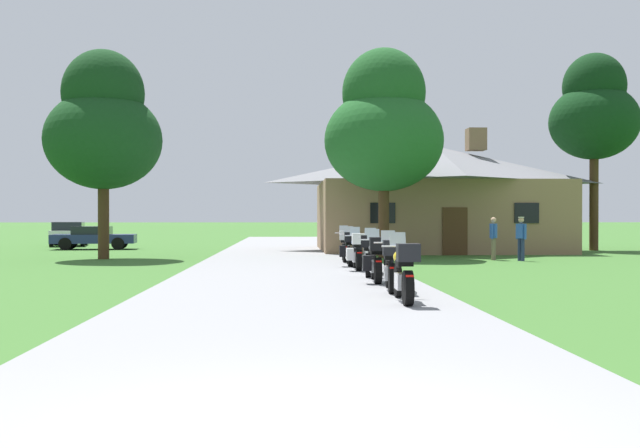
{
  "coord_description": "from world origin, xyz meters",
  "views": [
    {
      "loc": [
        -0.14,
        -5.59,
        1.64
      ],
      "look_at": [
        1.08,
        21.6,
        1.42
      ],
      "focal_mm": 42.85,
      "sensor_mm": 36.0,
      "label": 1
    }
  ],
  "objects_px": {
    "motorcycle_white_fourth_in_row": "(369,255)",
    "bystander_blue_shirt_beside_signpost": "(521,236)",
    "motorcycle_silver_third_in_row": "(376,260)",
    "motorcycle_orange_second_in_row": "(391,265)",
    "motorcycle_red_farthest_in_row": "(345,246)",
    "tree_right_of_lodge": "(594,112)",
    "parked_white_suv_far_left": "(69,233)",
    "motorcycle_blue_fifth_in_row": "(358,252)",
    "motorcycle_red_sixth_in_row": "(350,249)",
    "motorcycle_yellow_nearest_to_camera": "(404,273)",
    "bystander_blue_shirt_near_lodge": "(493,236)",
    "tree_left_near": "(103,126)",
    "parked_navy_sedan_far_left": "(94,237)",
    "tree_by_lodge_front": "(384,127)"
  },
  "relations": [
    {
      "from": "motorcycle_orange_second_in_row",
      "to": "motorcycle_red_sixth_in_row",
      "type": "height_order",
      "value": "same"
    },
    {
      "from": "bystander_blue_shirt_beside_signpost",
      "to": "parked_navy_sedan_far_left",
      "type": "xyz_separation_m",
      "value": [
        -18.95,
        11.51,
        -0.31
      ]
    },
    {
      "from": "motorcycle_yellow_nearest_to_camera",
      "to": "motorcycle_red_sixth_in_row",
      "type": "bearing_deg",
      "value": 91.74
    },
    {
      "from": "motorcycle_silver_third_in_row",
      "to": "motorcycle_red_sixth_in_row",
      "type": "xyz_separation_m",
      "value": [
        -0.11,
        6.45,
        0.0
      ]
    },
    {
      "from": "motorcycle_red_farthest_in_row",
      "to": "parked_navy_sedan_far_left",
      "type": "bearing_deg",
      "value": 135.93
    },
    {
      "from": "motorcycle_white_fourth_in_row",
      "to": "bystander_blue_shirt_beside_signpost",
      "type": "xyz_separation_m",
      "value": [
        6.67,
        7.88,
        0.33
      ]
    },
    {
      "from": "bystander_blue_shirt_beside_signpost",
      "to": "tree_by_lodge_front",
      "type": "bearing_deg",
      "value": -138.31
    },
    {
      "from": "motorcycle_orange_second_in_row",
      "to": "bystander_blue_shirt_beside_signpost",
      "type": "bearing_deg",
      "value": 65.59
    },
    {
      "from": "bystander_blue_shirt_beside_signpost",
      "to": "tree_by_lodge_front",
      "type": "distance_m",
      "value": 7.06
    },
    {
      "from": "motorcycle_yellow_nearest_to_camera",
      "to": "motorcycle_red_sixth_in_row",
      "type": "relative_size",
      "value": 1.0
    },
    {
      "from": "motorcycle_red_farthest_in_row",
      "to": "tree_right_of_lodge",
      "type": "distance_m",
      "value": 17.95
    },
    {
      "from": "motorcycle_orange_second_in_row",
      "to": "motorcycle_red_farthest_in_row",
      "type": "xyz_separation_m",
      "value": [
        -0.14,
        11.14,
        0.0
      ]
    },
    {
      "from": "bystander_blue_shirt_near_lodge",
      "to": "tree_right_of_lodge",
      "type": "distance_m",
      "value": 12.72
    },
    {
      "from": "motorcycle_red_farthest_in_row",
      "to": "tree_by_lodge_front",
      "type": "bearing_deg",
      "value": 64.14
    },
    {
      "from": "bystander_blue_shirt_near_lodge",
      "to": "tree_right_of_lodge",
      "type": "relative_size",
      "value": 0.17
    },
    {
      "from": "tree_left_near",
      "to": "motorcycle_red_farthest_in_row",
      "type": "bearing_deg",
      "value": -18.83
    },
    {
      "from": "motorcycle_orange_second_in_row",
      "to": "motorcycle_silver_third_in_row",
      "type": "height_order",
      "value": "same"
    },
    {
      "from": "motorcycle_blue_fifth_in_row",
      "to": "bystander_blue_shirt_near_lodge",
      "type": "height_order",
      "value": "bystander_blue_shirt_near_lodge"
    },
    {
      "from": "motorcycle_white_fourth_in_row",
      "to": "motorcycle_red_sixth_in_row",
      "type": "bearing_deg",
      "value": 100.16
    },
    {
      "from": "motorcycle_red_sixth_in_row",
      "to": "parked_white_suv_far_left",
      "type": "distance_m",
      "value": 25.05
    },
    {
      "from": "motorcycle_blue_fifth_in_row",
      "to": "tree_right_of_lodge",
      "type": "height_order",
      "value": "tree_right_of_lodge"
    },
    {
      "from": "motorcycle_yellow_nearest_to_camera",
      "to": "parked_navy_sedan_far_left",
      "type": "bearing_deg",
      "value": 116.42
    },
    {
      "from": "bystander_blue_shirt_near_lodge",
      "to": "bystander_blue_shirt_beside_signpost",
      "type": "bearing_deg",
      "value": 82.02
    },
    {
      "from": "motorcycle_yellow_nearest_to_camera",
      "to": "motorcycle_white_fourth_in_row",
      "type": "xyz_separation_m",
      "value": [
        0.07,
        6.57,
        0.0
      ]
    },
    {
      "from": "motorcycle_red_farthest_in_row",
      "to": "parked_white_suv_far_left",
      "type": "height_order",
      "value": "parked_white_suv_far_left"
    },
    {
      "from": "motorcycle_silver_third_in_row",
      "to": "tree_by_lodge_front",
      "type": "distance_m",
      "value": 13.42
    },
    {
      "from": "motorcycle_silver_third_in_row",
      "to": "motorcycle_red_sixth_in_row",
      "type": "height_order",
      "value": "same"
    },
    {
      "from": "tree_right_of_lodge",
      "to": "parked_navy_sedan_far_left",
      "type": "height_order",
      "value": "tree_right_of_lodge"
    },
    {
      "from": "tree_left_near",
      "to": "bystander_blue_shirt_near_lodge",
      "type": "bearing_deg",
      "value": -5.26
    },
    {
      "from": "motorcycle_blue_fifth_in_row",
      "to": "bystander_blue_shirt_beside_signpost",
      "type": "xyz_separation_m",
      "value": [
        6.78,
        5.6,
        0.34
      ]
    },
    {
      "from": "motorcycle_orange_second_in_row",
      "to": "motorcycle_white_fourth_in_row",
      "type": "height_order",
      "value": "same"
    },
    {
      "from": "motorcycle_red_sixth_in_row",
      "to": "motorcycle_red_farthest_in_row",
      "type": "xyz_separation_m",
      "value": [
        0.01,
        2.44,
        0.01
      ]
    },
    {
      "from": "motorcycle_blue_fifth_in_row",
      "to": "tree_left_near",
      "type": "distance_m",
      "value": 13.02
    },
    {
      "from": "motorcycle_yellow_nearest_to_camera",
      "to": "motorcycle_orange_second_in_row",
      "type": "xyz_separation_m",
      "value": [
        0.06,
        2.18,
        0.0
      ]
    },
    {
      "from": "motorcycle_red_sixth_in_row",
      "to": "bystander_blue_shirt_beside_signpost",
      "type": "height_order",
      "value": "bystander_blue_shirt_beside_signpost"
    },
    {
      "from": "motorcycle_blue_fifth_in_row",
      "to": "tree_by_lodge_front",
      "type": "relative_size",
      "value": 0.24
    },
    {
      "from": "parked_white_suv_far_left",
      "to": "motorcycle_orange_second_in_row",
      "type": "bearing_deg",
      "value": -74.09
    },
    {
      "from": "motorcycle_blue_fifth_in_row",
      "to": "motorcycle_red_sixth_in_row",
      "type": "height_order",
      "value": "same"
    },
    {
      "from": "motorcycle_silver_third_in_row",
      "to": "motorcycle_orange_second_in_row",
      "type": "bearing_deg",
      "value": -86.8
    },
    {
      "from": "motorcycle_blue_fifth_in_row",
      "to": "bystander_blue_shirt_beside_signpost",
      "type": "relative_size",
      "value": 1.24
    },
    {
      "from": "tree_by_lodge_front",
      "to": "parked_navy_sedan_far_left",
      "type": "distance_m",
      "value": 17.36
    },
    {
      "from": "parked_white_suv_far_left",
      "to": "parked_navy_sedan_far_left",
      "type": "height_order",
      "value": "parked_white_suv_far_left"
    },
    {
      "from": "motorcycle_red_farthest_in_row",
      "to": "tree_left_near",
      "type": "xyz_separation_m",
      "value": [
        -9.38,
        3.2,
        4.67
      ]
    },
    {
      "from": "motorcycle_yellow_nearest_to_camera",
      "to": "bystander_blue_shirt_beside_signpost",
      "type": "xyz_separation_m",
      "value": [
        6.74,
        14.46,
        0.33
      ]
    },
    {
      "from": "motorcycle_white_fourth_in_row",
      "to": "bystander_blue_shirt_beside_signpost",
      "type": "height_order",
      "value": "bystander_blue_shirt_beside_signpost"
    },
    {
      "from": "parked_white_suv_far_left",
      "to": "bystander_blue_shirt_beside_signpost",
      "type": "bearing_deg",
      "value": -48.98
    },
    {
      "from": "motorcycle_yellow_nearest_to_camera",
      "to": "parked_white_suv_far_left",
      "type": "relative_size",
      "value": 0.43
    },
    {
      "from": "bystander_blue_shirt_beside_signpost",
      "to": "tree_by_lodge_front",
      "type": "relative_size",
      "value": 0.2
    },
    {
      "from": "tree_by_lodge_front",
      "to": "parked_navy_sedan_far_left",
      "type": "bearing_deg",
      "value": 146.94
    },
    {
      "from": "parked_white_suv_far_left",
      "to": "parked_navy_sedan_far_left",
      "type": "bearing_deg",
      "value": -73.59
    }
  ]
}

